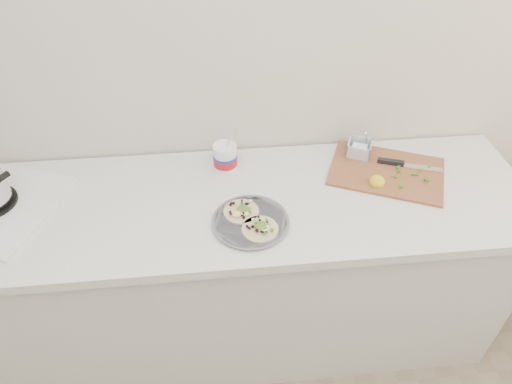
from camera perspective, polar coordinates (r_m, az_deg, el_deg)
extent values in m
cube|color=beige|center=(1.77, -6.09, 15.40)|extent=(3.50, 0.05, 2.60)
cube|color=silver|center=(2.09, -4.21, -10.42)|extent=(2.40, 0.62, 0.86)
cube|color=silver|center=(1.74, -4.90, -1.74)|extent=(2.44, 0.66, 0.04)
cylinder|color=slate|center=(1.64, -0.69, -3.76)|extent=(0.27, 0.27, 0.01)
cylinder|color=slate|center=(1.63, -0.69, -3.64)|extent=(0.28, 0.28, 0.00)
cylinder|color=white|center=(1.85, -3.87, 4.34)|extent=(0.09, 0.09, 0.12)
cylinder|color=#AE131C|center=(1.85, -3.86, 4.08)|extent=(0.10, 0.10, 0.04)
cylinder|color=#192D99|center=(1.84, -3.88, 4.54)|extent=(0.10, 0.10, 0.01)
cube|color=brown|center=(1.93, 15.99, 2.49)|extent=(0.53, 0.46, 0.01)
cube|color=white|center=(1.98, 12.76, 5.15)|extent=(0.06, 0.06, 0.03)
ellipsoid|color=yellow|center=(1.84, 14.94, 1.44)|extent=(0.06, 0.06, 0.05)
cube|color=silver|center=(1.98, 20.03, 2.88)|extent=(0.17, 0.08, 0.00)
cube|color=black|center=(1.96, 16.49, 3.62)|extent=(0.11, 0.06, 0.02)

